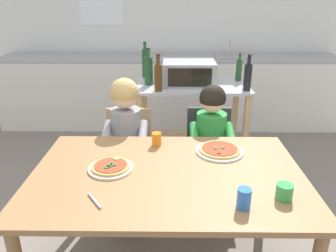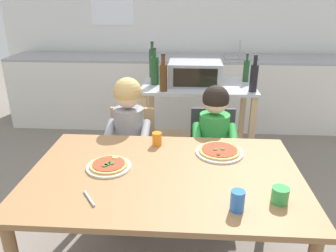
{
  "view_description": "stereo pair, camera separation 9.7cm",
  "coord_description": "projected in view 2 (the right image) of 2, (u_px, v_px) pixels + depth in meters",
  "views": [
    {
      "loc": [
        0.02,
        -1.56,
        1.64
      ],
      "look_at": [
        0.0,
        0.3,
        0.89
      ],
      "focal_mm": 35.2,
      "sensor_mm": 36.0,
      "label": 1
    },
    {
      "loc": [
        0.12,
        -1.56,
        1.64
      ],
      "look_at": [
        0.0,
        0.3,
        0.89
      ],
      "focal_mm": 35.2,
      "sensor_mm": 36.0,
      "label": 2
    }
  ],
  "objects": [
    {
      "name": "ground_plane",
      "position": [
        174.0,
        178.0,
        3.16
      ],
      "size": [
        11.82,
        11.82,
        0.0
      ],
      "primitive_type": "plane",
      "color": "slate"
    },
    {
      "name": "back_wall_tiled",
      "position": [
        181.0,
        17.0,
        4.34
      ],
      "size": [
        4.81,
        0.13,
        2.7
      ],
      "color": "white",
      "rests_on": "ground"
    },
    {
      "name": "kitchen_counter",
      "position": [
        179.0,
        91.0,
        4.3
      ],
      "size": [
        4.33,
        0.6,
        1.1
      ],
      "color": "silver",
      "rests_on": "ground"
    },
    {
      "name": "kitchen_island_cart",
      "position": [
        197.0,
        115.0,
        3.07
      ],
      "size": [
        1.0,
        0.61,
        0.88
      ],
      "color": "#B7BABF",
      "rests_on": "ground"
    },
    {
      "name": "toaster_oven",
      "position": [
        195.0,
        73.0,
        2.93
      ],
      "size": [
        0.46,
        0.38,
        0.21
      ],
      "color": "#999BA0",
      "rests_on": "kitchen_island_cart"
    },
    {
      "name": "bottle_squat_spirits",
      "position": [
        163.0,
        76.0,
        2.72
      ],
      "size": [
        0.07,
        0.07,
        0.31
      ],
      "color": "#4C2D14",
      "rests_on": "kitchen_island_cart"
    },
    {
      "name": "bottle_slim_sauce",
      "position": [
        155.0,
        70.0,
        2.92
      ],
      "size": [
        0.07,
        0.07,
        0.32
      ],
      "color": "#1E4723",
      "rests_on": "kitchen_island_cart"
    },
    {
      "name": "bottle_dark_olive_oil",
      "position": [
        152.0,
        62.0,
        3.17
      ],
      "size": [
        0.06,
        0.06,
        0.34
      ],
      "color": "#1E4723",
      "rests_on": "kitchen_island_cart"
    },
    {
      "name": "bottle_tall_green_wine",
      "position": [
        246.0,
        70.0,
        3.02
      ],
      "size": [
        0.05,
        0.05,
        0.26
      ],
      "color": "#1E4723",
      "rests_on": "kitchen_island_cart"
    },
    {
      "name": "bottle_brown_beer",
      "position": [
        254.0,
        77.0,
        2.7
      ],
      "size": [
        0.06,
        0.06,
        0.3
      ],
      "color": "black",
      "rests_on": "kitchen_island_cart"
    },
    {
      "name": "dining_table",
      "position": [
        165.0,
        186.0,
        1.82
      ],
      "size": [
        1.47,
        0.96,
        0.74
      ],
      "color": "olive",
      "rests_on": "ground"
    },
    {
      "name": "dining_chair_left",
      "position": [
        132.0,
        153.0,
        2.58
      ],
      "size": [
        0.36,
        0.36,
        0.81
      ],
      "color": "tan",
      "rests_on": "ground"
    },
    {
      "name": "dining_chair_right",
      "position": [
        212.0,
        154.0,
        2.57
      ],
      "size": [
        0.36,
        0.36,
        0.81
      ],
      "color": "#333338",
      "rests_on": "ground"
    },
    {
      "name": "child_in_grey_shirt",
      "position": [
        128.0,
        132.0,
        2.39
      ],
      "size": [
        0.32,
        0.42,
        1.08
      ],
      "color": "#424C6B",
      "rests_on": "ground"
    },
    {
      "name": "child_in_green_shirt",
      "position": [
        214.0,
        138.0,
        2.39
      ],
      "size": [
        0.32,
        0.42,
        1.02
      ],
      "color": "#424C6B",
      "rests_on": "ground"
    },
    {
      "name": "pizza_plate_cream",
      "position": [
        109.0,
        166.0,
        1.83
      ],
      "size": [
        0.25,
        0.25,
        0.03
      ],
      "color": "beige",
      "rests_on": "dining_table"
    },
    {
      "name": "pizza_plate_white",
      "position": [
        219.0,
        151.0,
        1.99
      ],
      "size": [
        0.29,
        0.29,
        0.03
      ],
      "color": "white",
      "rests_on": "dining_table"
    },
    {
      "name": "drinking_cup_blue",
      "position": [
        237.0,
        201.0,
        1.46
      ],
      "size": [
        0.06,
        0.06,
        0.1
      ],
      "primitive_type": "cylinder",
      "color": "blue",
      "rests_on": "dining_table"
    },
    {
      "name": "drinking_cup_orange",
      "position": [
        157.0,
        139.0,
        2.09
      ],
      "size": [
        0.06,
        0.06,
        0.08
      ],
      "primitive_type": "cylinder",
      "color": "orange",
      "rests_on": "dining_table"
    },
    {
      "name": "drinking_cup_green",
      "position": [
        280.0,
        195.0,
        1.51
      ],
      "size": [
        0.08,
        0.08,
        0.08
      ],
      "primitive_type": "cylinder",
      "color": "green",
      "rests_on": "dining_table"
    },
    {
      "name": "serving_spoon",
      "position": [
        89.0,
        198.0,
        1.55
      ],
      "size": [
        0.09,
        0.12,
        0.01
      ],
      "primitive_type": "cylinder",
      "rotation": [
        0.0,
        1.57,
        2.18
      ],
      "color": "#B7BABF",
      "rests_on": "dining_table"
    }
  ]
}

